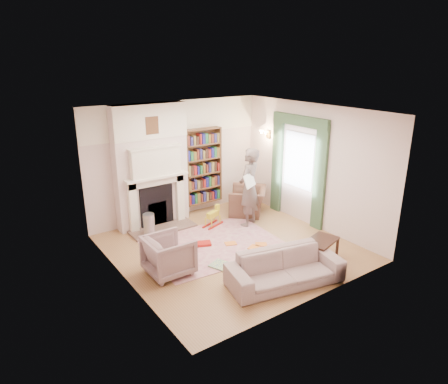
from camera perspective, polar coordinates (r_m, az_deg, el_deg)
floor at (r=8.34m, az=0.99°, el=-7.96°), size 4.50×4.50×0.00m
ceiling at (r=7.50m, az=1.11°, el=11.49°), size 4.50×4.50×0.00m
wall_back at (r=9.65m, az=-6.81°, el=4.56°), size 4.50×0.00×4.50m
wall_front at (r=6.24m, az=13.25°, el=-3.93°), size 4.50×0.00×4.50m
wall_left at (r=6.81m, az=-14.51°, el=-2.06°), size 0.00×4.50×4.50m
wall_right at (r=9.25m, az=12.45°, el=3.63°), size 0.00×4.50×4.50m
fireplace at (r=9.16m, az=-10.34°, el=3.53°), size 1.70×0.58×2.80m
bookcase at (r=9.91m, az=-3.09°, el=3.70°), size 1.00×0.24×1.85m
window at (r=9.50m, az=10.65°, el=4.44°), size 0.02×0.90×1.30m
curtain_left at (r=9.08m, az=13.52°, el=1.94°), size 0.07×0.32×2.40m
curtain_right at (r=10.02m, az=7.60°, el=3.88°), size 0.07×0.32×2.40m
pelmet at (r=9.28m, az=10.80°, el=9.97°), size 0.09×1.70×0.24m
wall_sconce at (r=10.05m, az=5.51°, el=8.10°), size 0.20×0.24×0.24m
rug at (r=8.46m, az=-1.45°, el=-7.50°), size 2.85×2.27×0.01m
armchair_reading at (r=10.02m, az=3.43°, el=-1.25°), size 1.30×1.31×0.64m
armchair_left at (r=7.33m, az=-7.89°, el=-8.94°), size 0.80×0.78×0.73m
sofa at (r=7.08m, az=8.71°, el=-10.72°), size 2.13×1.20×0.59m
man_reading at (r=9.12m, az=3.59°, el=0.65°), size 0.80×0.70×1.83m
newspaper at (r=8.81m, az=3.66°, el=1.65°), size 0.44×0.31×0.29m
coffee_table at (r=7.95m, az=13.62°, el=-8.12°), size 0.80×0.62×0.45m
paraffin_heater at (r=8.82m, az=-10.63°, el=-4.77°), size 0.31×0.31×0.55m
rocking_horse at (r=9.26m, az=-1.62°, el=-3.52°), size 0.58×0.39×0.48m
board_game at (r=7.65m, az=-0.57°, el=-10.37°), size 0.43×0.43×0.03m
game_box_lid at (r=8.43m, az=-3.02°, el=-7.39°), size 0.39×0.33×0.06m
comic_annuals at (r=8.31m, az=3.68°, el=-7.94°), size 0.79×0.97×0.02m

